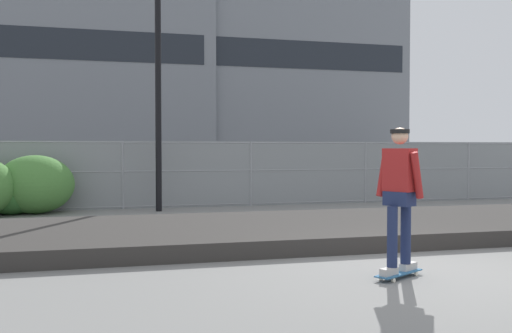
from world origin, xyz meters
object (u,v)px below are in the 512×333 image
(skateboard, at_px, (399,273))
(shrub_right, at_px, (35,184))
(parked_car_near, at_px, (96,174))
(street_lamp, at_px, (158,54))
(parked_car_mid, at_px, (286,172))
(shrub_center, at_px, (11,192))
(skater, at_px, (399,190))
(parked_car_far, at_px, (440,171))

(skateboard, relative_size, shrub_right, 0.42)
(parked_car_near, height_order, shrub_right, parked_car_near)
(street_lamp, bearing_deg, parked_car_mid, 38.15)
(parked_car_mid, bearing_deg, shrub_right, -155.96)
(parked_car_near, height_order, shrub_center, parked_car_near)
(skater, bearing_deg, parked_car_far, 55.33)
(parked_car_near, bearing_deg, street_lamp, -64.11)
(shrub_center, bearing_deg, parked_car_far, 12.50)
(shrub_center, distance_m, shrub_right, 0.58)
(skater, xyz_separation_m, parked_car_mid, (2.43, 12.23, -0.28))
(shrub_right, bearing_deg, parked_car_far, 12.69)
(street_lamp, relative_size, shrub_right, 3.44)
(shrub_right, bearing_deg, skateboard, -58.90)
(street_lamp, xyz_separation_m, parked_car_mid, (4.67, 3.67, -3.27))
(skateboard, distance_m, shrub_center, 10.51)
(skater, xyz_separation_m, street_lamp, (-2.24, 8.57, 2.99))
(street_lamp, distance_m, parked_car_near, 4.97)
(street_lamp, distance_m, parked_car_mid, 6.78)
(parked_car_near, distance_m, shrub_center, 3.79)
(parked_car_mid, relative_size, shrub_center, 3.04)
(shrub_center, xyz_separation_m, shrub_right, (0.55, 0.07, 0.17))
(parked_car_mid, distance_m, shrub_right, 8.46)
(shrub_right, bearing_deg, shrub_center, -172.31)
(street_lamp, bearing_deg, skater, -75.34)
(skater, distance_m, parked_car_near, 12.56)
(skater, distance_m, shrub_right, 10.27)
(skateboard, distance_m, street_lamp, 9.74)
(skater, distance_m, shrub_center, 10.51)
(skater, bearing_deg, street_lamp, 104.66)
(parked_car_near, xyz_separation_m, parked_car_far, (12.06, -0.12, 0.00))
(parked_car_near, height_order, parked_car_far, same)
(parked_car_near, bearing_deg, skater, -72.00)
(skater, xyz_separation_m, shrub_center, (-5.85, 8.71, -0.55))
(skater, height_order, parked_car_near, skater)
(skateboard, distance_m, parked_car_mid, 12.50)
(skateboard, bearing_deg, shrub_center, 123.87)
(street_lamp, distance_m, shrub_center, 5.06)
(skater, distance_m, street_lamp, 9.35)
(parked_car_near, distance_m, parked_car_far, 12.06)
(parked_car_far, bearing_deg, skater, -124.67)
(skateboard, relative_size, shrub_center, 0.55)
(skater, height_order, shrub_right, skater)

